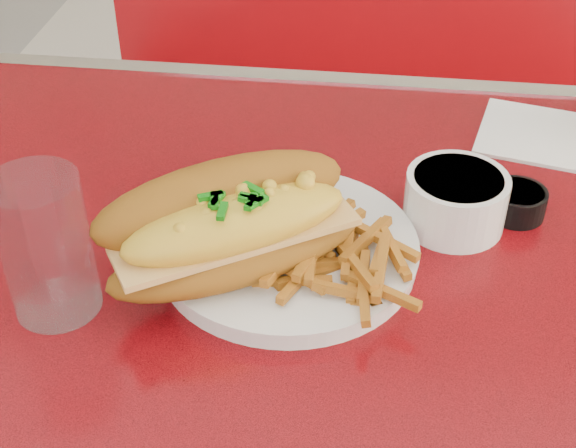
# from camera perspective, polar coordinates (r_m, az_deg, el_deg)

# --- Properties ---
(diner_table) EXTENTS (1.23, 0.83, 0.77)m
(diner_table) POSITION_cam_1_polar(r_m,az_deg,el_deg) (0.86, 8.16, -12.49)
(diner_table) COLOR red
(diner_table) RESTS_ON ground
(booth_bench_far) EXTENTS (1.20, 0.51, 0.90)m
(booth_bench_far) POSITION_cam_1_polar(r_m,az_deg,el_deg) (1.68, 7.53, 1.68)
(booth_bench_far) COLOR #9D0A11
(booth_bench_far) RESTS_ON ground
(dinner_plate) EXTENTS (0.32, 0.32, 0.02)m
(dinner_plate) POSITION_cam_1_polar(r_m,az_deg,el_deg) (0.76, -0.00, -1.80)
(dinner_plate) COLOR white
(dinner_plate) RESTS_ON diner_table
(mac_hoagie) EXTENTS (0.26, 0.22, 0.11)m
(mac_hoagie) POSITION_cam_1_polar(r_m,az_deg,el_deg) (0.71, -4.07, -0.05)
(mac_hoagie) COLOR #995F18
(mac_hoagie) RESTS_ON dinner_plate
(fries_pile) EXTENTS (0.13, 0.13, 0.03)m
(fries_pile) POSITION_cam_1_polar(r_m,az_deg,el_deg) (0.72, 3.83, -2.32)
(fries_pile) COLOR orange
(fries_pile) RESTS_ON dinner_plate
(fork) EXTENTS (0.08, 0.15, 0.00)m
(fork) POSITION_cam_1_polar(r_m,az_deg,el_deg) (0.75, 3.73, -1.82)
(fork) COLOR silver
(fork) RESTS_ON dinner_plate
(gravy_ramekin) EXTENTS (0.10, 0.10, 0.06)m
(gravy_ramekin) POSITION_cam_1_polar(r_m,az_deg,el_deg) (0.81, 11.83, 1.74)
(gravy_ramekin) COLOR white
(gravy_ramekin) RESTS_ON diner_table
(sauce_cup_left) EXTENTS (0.07, 0.07, 0.03)m
(sauce_cup_left) POSITION_cam_1_polar(r_m,az_deg,el_deg) (0.85, -1.05, 3.51)
(sauce_cup_left) COLOR black
(sauce_cup_left) RESTS_ON diner_table
(sauce_cup_right) EXTENTS (0.06, 0.06, 0.03)m
(sauce_cup_right) POSITION_cam_1_polar(r_m,az_deg,el_deg) (0.85, 16.00, 1.57)
(sauce_cup_right) COLOR black
(sauce_cup_right) RESTS_ON diner_table
(water_tumbler) EXTENTS (0.10, 0.10, 0.13)m
(water_tumbler) POSITION_cam_1_polar(r_m,az_deg,el_deg) (0.70, -16.82, -1.54)
(water_tumbler) COLOR silver
(water_tumbler) RESTS_ON diner_table
(paper_napkin) EXTENTS (0.16, 0.16, 0.00)m
(paper_napkin) POSITION_cam_1_polar(r_m,az_deg,el_deg) (0.99, 17.32, 6.09)
(paper_napkin) COLOR white
(paper_napkin) RESTS_ON diner_table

